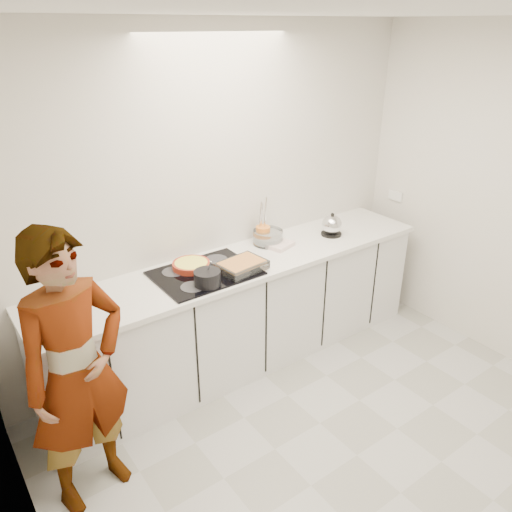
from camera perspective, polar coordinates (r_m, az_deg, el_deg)
floor at (r=3.55m, az=11.47°, el=-21.42°), size 3.60×3.20×0.00m
ceiling at (r=2.48m, az=17.07°, el=25.25°), size 3.60×3.20×0.00m
wall_back at (r=3.90m, az=-4.19°, el=6.29°), size 3.60×0.00×2.60m
wall_left at (r=1.99m, az=-24.72°, el=-16.60°), size 0.00×3.20×2.60m
base_cabinets at (r=4.02m, az=-1.36°, el=-6.65°), size 3.20×0.58×0.87m
countertop at (r=3.81m, az=-1.43°, el=-0.81°), size 3.24×0.64×0.04m
hob at (r=3.61m, az=-5.82°, el=-1.96°), size 0.72×0.54×0.01m
tart_dish at (r=3.67m, az=-7.41°, el=-1.01°), size 0.34×0.34×0.05m
saucepan at (r=3.42m, az=-5.58°, el=-2.51°), size 0.19×0.19×0.18m
baking_dish at (r=3.61m, az=-1.64°, el=-1.07°), size 0.36×0.28×0.06m
mixing_bowl at (r=4.07m, az=1.37°, el=2.11°), size 0.32×0.32×0.11m
tea_towel at (r=4.03m, az=2.82°, el=1.26°), size 0.24×0.20×0.03m
kettle at (r=4.28m, az=8.65°, el=3.44°), size 0.20×0.20×0.20m
utensil_crock at (r=4.07m, az=0.80°, el=2.42°), size 0.14×0.14×0.15m
cook at (r=2.92m, az=-19.77°, el=-12.50°), size 0.69×0.54×1.69m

